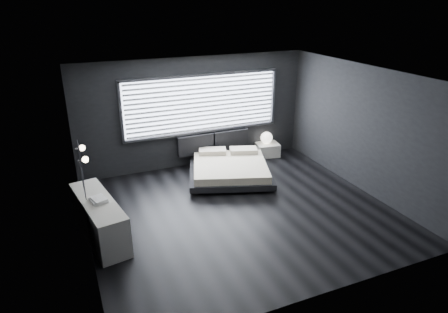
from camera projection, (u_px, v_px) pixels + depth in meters
name	position (u px, v px, depth m)	size (l,w,h in m)	color
room	(241.00, 148.00, 7.78)	(6.04, 6.00, 2.80)	black
window	(203.00, 104.00, 10.07)	(4.14, 0.09, 1.52)	white
headboard	(213.00, 142.00, 10.51)	(1.96, 0.16, 0.52)	black
sconce_near	(85.00, 160.00, 6.70)	(0.18, 0.11, 0.11)	silver
sconce_far	(82.00, 148.00, 7.21)	(0.18, 0.11, 0.11)	silver
wall_art_upper	(80.00, 159.00, 6.06)	(0.01, 0.48, 0.48)	#47474C
wall_art_lower	(83.00, 181.00, 6.45)	(0.01, 0.48, 0.48)	#47474C
bed	(230.00, 168.00, 9.74)	(2.46, 2.41, 0.51)	black
nightstand	(267.00, 149.00, 11.10)	(0.61, 0.51, 0.36)	silver
orb_lamp	(267.00, 138.00, 11.00)	(0.32, 0.32, 0.32)	white
dresser	(99.00, 218.00, 7.28)	(0.85, 1.97, 0.76)	silver
book_stack	(99.00, 200.00, 7.08)	(0.32, 0.39, 0.07)	white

